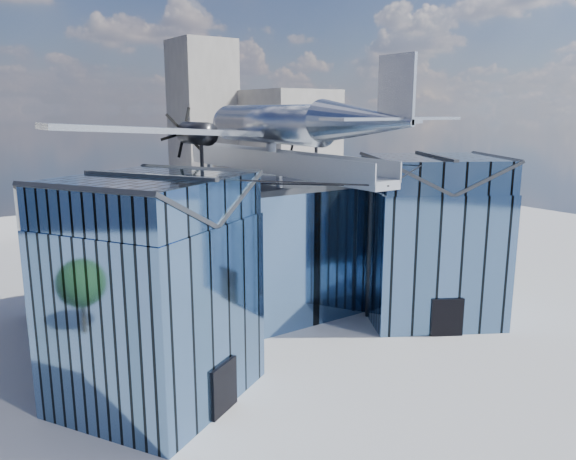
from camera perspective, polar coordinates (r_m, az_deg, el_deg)
ground_plane at (r=37.48m, az=1.79°, el=-11.36°), size 120.00×120.00×0.00m
museum at (r=40.29m, az=-3.11°, el=-1.38°), size 32.88×24.50×17.60m
bg_towers at (r=81.21m, az=-19.29°, el=7.98°), size 77.00×24.50×26.00m
tree_plaza_e at (r=51.76m, az=19.61°, el=-0.83°), size 4.83×4.83×5.85m
tree_side_e at (r=55.42m, az=18.53°, el=-0.52°), size 3.74×3.74×5.03m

